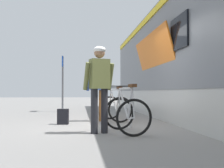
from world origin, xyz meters
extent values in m
plane|color=gray|center=(0.00, 0.00, 0.00)|extent=(80.00, 80.00, 0.00)
cube|color=slate|center=(3.07, 0.72, 2.25)|extent=(3.00, 17.91, 2.70)
cube|color=#B7B7B2|center=(3.07, 0.72, 0.45)|extent=(2.97, 17.91, 0.90)
cube|color=orange|center=(1.55, 1.91, 1.80)|extent=(0.47, 3.73, 1.65)
cube|color=black|center=(1.54, -0.29, 2.25)|extent=(0.04, 1.10, 0.80)
cylinder|color=#935B2D|center=(-0.39, 1.31, 0.45)|extent=(0.14, 0.14, 0.90)
cylinder|color=#935B2D|center=(-0.18, 1.36, 0.45)|extent=(0.14, 0.14, 0.90)
cube|color=#2D4C9E|center=(-0.29, 1.33, 1.20)|extent=(0.43, 0.33, 0.60)
cylinder|color=#2D4C9E|center=(-0.55, 1.31, 1.15)|extent=(0.15, 0.27, 0.56)
cylinder|color=#2D4C9E|center=(-0.05, 1.44, 1.15)|extent=(0.15, 0.27, 0.56)
sphere|color=#9E7051|center=(-0.29, 1.33, 1.63)|extent=(0.22, 0.22, 0.22)
ellipsoid|color=black|center=(-0.29, 1.33, 1.69)|extent=(0.31, 0.33, 0.14)
cylinder|color=#232328|center=(-0.50, -1.06, 0.45)|extent=(0.14, 0.14, 0.90)
cylinder|color=#232328|center=(-0.29, -1.00, 0.45)|extent=(0.14, 0.14, 0.90)
cube|color=olive|center=(-0.40, -1.03, 1.20)|extent=(0.43, 0.34, 0.60)
cylinder|color=olive|center=(-0.66, -1.07, 1.15)|extent=(0.16, 0.27, 0.56)
cylinder|color=olive|center=(-0.16, -0.92, 1.15)|extent=(0.16, 0.27, 0.56)
sphere|color=#9E7051|center=(-0.40, -1.03, 1.63)|extent=(0.22, 0.22, 0.22)
ellipsoid|color=white|center=(-0.40, -1.03, 1.69)|extent=(0.32, 0.34, 0.14)
torus|color=black|center=(0.13, 1.90, 0.36)|extent=(0.71, 0.17, 0.71)
torus|color=black|center=(0.31, 0.89, 0.36)|extent=(0.71, 0.17, 0.71)
cylinder|color=white|center=(0.19, 1.55, 0.60)|extent=(0.16, 0.64, 0.63)
cylinder|color=white|center=(0.21, 1.43, 0.91)|extent=(0.19, 0.84, 0.04)
cylinder|color=white|center=(0.27, 1.13, 0.60)|extent=(0.09, 0.28, 0.62)
cylinder|color=white|center=(0.28, 1.07, 0.33)|extent=(0.09, 0.36, 0.08)
cylinder|color=white|center=(0.30, 0.95, 0.63)|extent=(0.05, 0.15, 0.56)
cylinder|color=white|center=(0.13, 1.87, 0.63)|extent=(0.05, 0.09, 0.55)
cylinder|color=black|center=(0.14, 1.85, 0.97)|extent=(0.48, 0.11, 0.02)
cube|color=#4C2D19|center=(0.29, 0.98, 0.96)|extent=(0.14, 0.25, 0.06)
torus|color=black|center=(0.07, -0.53, 0.36)|extent=(0.71, 0.15, 0.71)
torus|color=black|center=(0.22, -1.54, 0.36)|extent=(0.71, 0.15, 0.71)
cylinder|color=silver|center=(0.12, -0.88, 0.60)|extent=(0.13, 0.64, 0.63)
cylinder|color=silver|center=(0.14, -1.00, 0.91)|extent=(0.16, 0.85, 0.04)
cylinder|color=silver|center=(0.18, -1.30, 0.60)|extent=(0.08, 0.28, 0.62)
cylinder|color=silver|center=(0.19, -1.36, 0.33)|extent=(0.08, 0.36, 0.08)
cylinder|color=silver|center=(0.21, -1.48, 0.63)|extent=(0.04, 0.15, 0.56)
cylinder|color=silver|center=(0.08, -0.55, 0.63)|extent=(0.04, 0.09, 0.55)
cylinder|color=black|center=(0.08, -0.58, 0.97)|extent=(0.48, 0.09, 0.02)
cube|color=#4C2D19|center=(0.20, -1.45, 0.96)|extent=(0.13, 0.25, 0.06)
cube|color=black|center=(-1.22, 0.67, 0.20)|extent=(0.30, 0.21, 0.40)
cylinder|color=silver|center=(0.39, -0.17, 0.10)|extent=(0.07, 0.07, 0.20)
cylinder|color=#595B60|center=(-1.54, 5.56, 1.20)|extent=(0.08, 0.08, 2.40)
cube|color=#193F99|center=(-1.54, 5.56, 2.15)|extent=(0.04, 0.70, 0.44)
camera|label=1|loc=(-0.78, -6.69, 0.83)|focal=44.98mm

